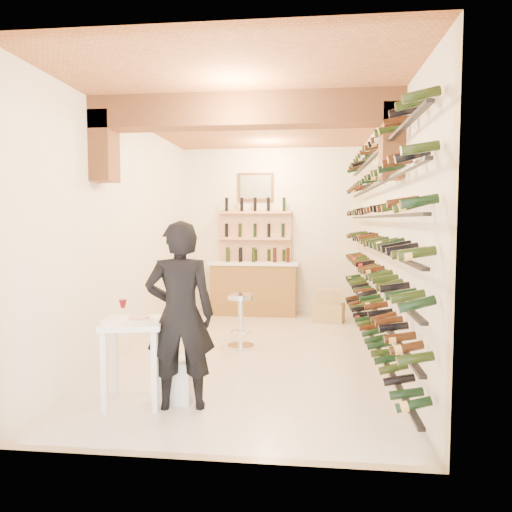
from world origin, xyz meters
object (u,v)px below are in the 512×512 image
at_px(wine_rack, 369,240).
at_px(back_counter, 254,287).
at_px(tasting_table, 133,335).
at_px(person, 180,315).
at_px(white_stool, 178,379).
at_px(chrome_barstool, 241,317).
at_px(crate_lower, 328,313).

bearing_deg(wine_rack, back_counter, 124.66).
relative_size(tasting_table, person, 0.56).
xyz_separation_m(wine_rack, white_stool, (-2.08, -1.82, -1.34)).
distance_m(wine_rack, person, 2.91).
distance_m(wine_rack, chrome_barstool, 2.08).
height_order(back_counter, crate_lower, back_counter).
xyz_separation_m(tasting_table, white_stool, (0.41, 0.14, -0.47)).
bearing_deg(chrome_barstool, person, -96.55).
relative_size(wine_rack, chrome_barstool, 7.53).
distance_m(wine_rack, tasting_table, 3.29).
xyz_separation_m(wine_rack, back_counter, (-1.83, 2.65, -1.02)).
height_order(tasting_table, crate_lower, tasting_table).
height_order(back_counter, white_stool, back_counter).
bearing_deg(back_counter, person, -92.11).
bearing_deg(tasting_table, crate_lower, 51.92).
bearing_deg(wine_rack, chrome_barstool, 171.72).
bearing_deg(tasting_table, white_stool, 7.55).
height_order(wine_rack, back_counter, wine_rack).
distance_m(tasting_table, crate_lower, 4.61).
height_order(white_stool, person, person).
height_order(chrome_barstool, crate_lower, chrome_barstool).
bearing_deg(back_counter, tasting_table, -98.14).
height_order(white_stool, chrome_barstool, chrome_barstool).
xyz_separation_m(wine_rack, crate_lower, (-0.43, 2.14, -1.39)).
relative_size(tasting_table, white_stool, 2.39).
height_order(person, crate_lower, person).
bearing_deg(crate_lower, white_stool, -112.62).
height_order(wine_rack, tasting_table, wine_rack).
relative_size(person, crate_lower, 3.38).
xyz_separation_m(white_stool, crate_lower, (1.65, 3.96, -0.05)).
bearing_deg(white_stool, back_counter, 86.78).
distance_m(tasting_table, white_stool, 0.64).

